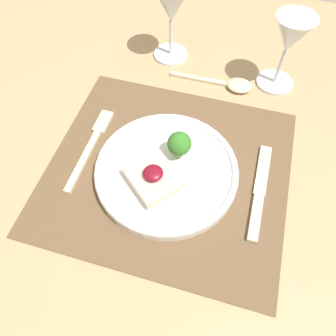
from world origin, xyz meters
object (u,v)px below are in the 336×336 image
at_px(dinner_plate, 167,170).
at_px(knife, 259,197).
at_px(wine_glass_far, 171,9).
at_px(wine_glass_near, 290,40).
at_px(fork, 92,143).
at_px(spoon, 232,84).

xyz_separation_m(dinner_plate, knife, (0.16, -0.00, -0.01)).
bearing_deg(wine_glass_far, wine_glass_near, -6.43).
bearing_deg(knife, fork, 176.10).
bearing_deg(wine_glass_far, spoon, -22.54).
xyz_separation_m(dinner_plate, fork, (-0.15, 0.03, -0.01)).
xyz_separation_m(wine_glass_near, wine_glass_far, (-0.23, 0.03, 0.00)).
height_order(fork, knife, knife).
relative_size(fork, knife, 1.00).
xyz_separation_m(fork, wine_glass_near, (0.30, 0.26, 0.10)).
bearing_deg(dinner_plate, spoon, 74.57).
relative_size(fork, wine_glass_near, 1.23).
relative_size(knife, spoon, 1.08).
relative_size(knife, wine_glass_far, 1.19).
height_order(knife, wine_glass_near, wine_glass_near).
xyz_separation_m(dinner_plate, wine_glass_far, (-0.08, 0.31, 0.09)).
height_order(dinner_plate, wine_glass_near, wine_glass_near).
bearing_deg(wine_glass_far, fork, -103.83).
relative_size(spoon, wine_glass_far, 1.10).
bearing_deg(knife, dinner_plate, -179.60).
xyz_separation_m(knife, wine_glass_near, (-0.00, 0.28, 0.10)).
bearing_deg(wine_glass_far, knife, -52.55).
relative_size(dinner_plate, knife, 1.32).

